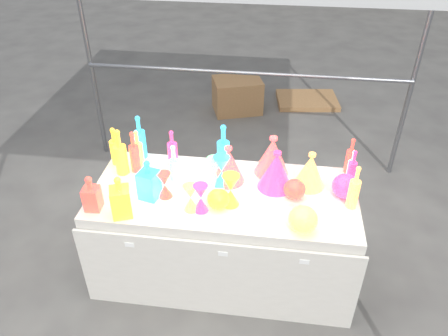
# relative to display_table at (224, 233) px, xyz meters

# --- Properties ---
(ground) EXTENTS (80.00, 80.00, 0.00)m
(ground) POSITION_rel_display_table_xyz_m (-0.00, 0.01, -0.37)
(ground) COLOR slate
(ground) RESTS_ON ground
(display_table) EXTENTS (1.84, 0.83, 0.75)m
(display_table) POSITION_rel_display_table_xyz_m (0.00, 0.00, 0.00)
(display_table) COLOR silver
(display_table) RESTS_ON ground
(cardboard_box_closed) EXTENTS (0.68, 0.58, 0.42)m
(cardboard_box_closed) POSITION_rel_display_table_xyz_m (-0.18, 2.64, -0.16)
(cardboard_box_closed) COLOR #A9794C
(cardboard_box_closed) RESTS_ON ground
(cardboard_box_flat) EXTENTS (0.83, 0.64, 0.07)m
(cardboard_box_flat) POSITION_rel_display_table_xyz_m (0.70, 2.98, -0.34)
(cardboard_box_flat) COLOR #A9794C
(cardboard_box_flat) RESTS_ON ground
(bottle_0) EXTENTS (0.10, 0.10, 0.35)m
(bottle_0) POSITION_rel_display_table_xyz_m (-0.75, 0.14, 0.55)
(bottle_0) COLOR red
(bottle_0) RESTS_ON display_table
(bottle_1) EXTENTS (0.08, 0.08, 0.35)m
(bottle_1) POSITION_rel_display_table_xyz_m (-0.68, 0.36, 0.55)
(bottle_1) COLOR #198E1B
(bottle_1) RESTS_ON display_table
(bottle_2) EXTENTS (0.08, 0.08, 0.32)m
(bottle_2) POSITION_rel_display_table_xyz_m (-0.67, 0.18, 0.54)
(bottle_2) COLOR #D26516
(bottle_2) RESTS_ON display_table
(bottle_3) EXTENTS (0.10, 0.10, 0.29)m
(bottle_3) POSITION_rel_display_table_xyz_m (-0.42, 0.29, 0.52)
(bottle_3) COLOR #1B45A0
(bottle_3) RESTS_ON display_table
(bottle_4) EXTENTS (0.07, 0.07, 0.30)m
(bottle_4) POSITION_rel_display_table_xyz_m (-0.66, 0.24, 0.52)
(bottle_4) COLOR #12755D
(bottle_4) RESTS_ON display_table
(bottle_5) EXTENTS (0.08, 0.08, 0.33)m
(bottle_5) POSITION_rel_display_table_xyz_m (-0.34, 0.03, 0.54)
(bottle_5) COLOR #B9258F
(bottle_5) RESTS_ON display_table
(bottle_6) EXTENTS (0.10, 0.10, 0.30)m
(bottle_6) POSITION_rel_display_table_xyz_m (-0.83, 0.25, 0.53)
(bottle_6) COLOR red
(bottle_6) RESTS_ON display_table
(bottle_7) EXTENTS (0.10, 0.10, 0.38)m
(bottle_7) POSITION_rel_display_table_xyz_m (-0.04, 0.26, 0.57)
(bottle_7) COLOR #198E1B
(bottle_7) RESTS_ON display_table
(decanter_0) EXTENTS (0.16, 0.16, 0.29)m
(decanter_0) POSITION_rel_display_table_xyz_m (-0.61, -0.30, 0.52)
(decanter_0) COLOR red
(decanter_0) RESTS_ON display_table
(decanter_1) EXTENTS (0.10, 0.10, 0.25)m
(decanter_1) POSITION_rel_display_table_xyz_m (-0.81, -0.27, 0.50)
(decanter_1) COLOR #D26516
(decanter_1) RESTS_ON display_table
(decanter_2) EXTENTS (0.15, 0.15, 0.29)m
(decanter_2) POSITION_rel_display_table_xyz_m (-0.48, -0.10, 0.52)
(decanter_2) COLOR #198E1B
(decanter_2) RESTS_ON display_table
(hourglass_0) EXTENTS (0.10, 0.10, 0.19)m
(hourglass_0) POSITION_rel_display_table_xyz_m (-0.38, -0.09, 0.47)
(hourglass_0) COLOR #D26516
(hourglass_0) RESTS_ON display_table
(hourglass_1) EXTENTS (0.10, 0.10, 0.20)m
(hourglass_1) POSITION_rel_display_table_xyz_m (-0.12, -0.20, 0.47)
(hourglass_1) COLOR #1B45A0
(hourglass_1) RESTS_ON display_table
(hourglass_2) EXTENTS (0.12, 0.12, 0.19)m
(hourglass_2) POSITION_rel_display_table_xyz_m (-0.19, -0.20, 0.47)
(hourglass_2) COLOR #12755D
(hourglass_2) RESTS_ON display_table
(hourglass_3) EXTENTS (0.10, 0.10, 0.21)m
(hourglass_3) POSITION_rel_display_table_xyz_m (-0.08, 0.10, 0.48)
(hourglass_3) COLOR #B9258F
(hourglass_3) RESTS_ON display_table
(hourglass_4) EXTENTS (0.11, 0.11, 0.23)m
(hourglass_4) POSITION_rel_display_table_xyz_m (0.06, -0.11, 0.49)
(hourglass_4) COLOR red
(hourglass_4) RESTS_ON display_table
(hourglass_5) EXTENTS (0.14, 0.14, 0.23)m
(hourglass_5) POSITION_rel_display_table_xyz_m (-0.03, 0.09, 0.49)
(hourglass_5) COLOR #198E1B
(hourglass_5) RESTS_ON display_table
(globe_0) EXTENTS (0.19, 0.19, 0.12)m
(globe_0) POSITION_rel_display_table_xyz_m (-0.01, -0.15, 0.44)
(globe_0) COLOR red
(globe_0) RESTS_ON display_table
(globe_1) EXTENTS (0.21, 0.21, 0.15)m
(globe_1) POSITION_rel_display_table_xyz_m (0.52, -0.30, 0.45)
(globe_1) COLOR #12755D
(globe_1) RESTS_ON display_table
(globe_2) EXTENTS (0.19, 0.19, 0.12)m
(globe_2) POSITION_rel_display_table_xyz_m (0.47, 0.02, 0.44)
(globe_2) COLOR #D26516
(globe_2) RESTS_ON display_table
(globe_3) EXTENTS (0.21, 0.21, 0.14)m
(globe_3) POSITION_rel_display_table_xyz_m (0.80, 0.07, 0.45)
(globe_3) COLOR #1B45A0
(globe_3) RESTS_ON display_table
(lampshade_0) EXTENTS (0.27, 0.27, 0.27)m
(lampshade_0) POSITION_rel_display_table_xyz_m (0.01, 0.15, 0.51)
(lampshade_0) COLOR gold
(lampshade_0) RESTS_ON display_table
(lampshade_1) EXTENTS (0.31, 0.31, 0.29)m
(lampshade_1) POSITION_rel_display_table_xyz_m (0.31, 0.29, 0.52)
(lampshade_1) COLOR gold
(lampshade_1) RESTS_ON display_table
(lampshade_2) EXTENTS (0.25, 0.25, 0.29)m
(lampshade_2) POSITION_rel_display_table_xyz_m (0.34, 0.12, 0.52)
(lampshade_2) COLOR #1B45A0
(lampshade_2) RESTS_ON display_table
(lampshade_3) EXTENTS (0.23, 0.23, 0.26)m
(lampshade_3) POSITION_rel_display_table_xyz_m (0.57, 0.17, 0.51)
(lampshade_3) COLOR #12755D
(lampshade_3) RESTS_ON display_table
(bottle_8) EXTENTS (0.06, 0.06, 0.24)m
(bottle_8) POSITION_rel_display_table_xyz_m (0.86, 0.27, 0.50)
(bottle_8) COLOR #198E1B
(bottle_8) RESTS_ON display_table
(bottle_9) EXTENTS (0.07, 0.07, 0.28)m
(bottle_9) POSITION_rel_display_table_xyz_m (0.86, 0.37, 0.51)
(bottle_9) COLOR #D26516
(bottle_9) RESTS_ON display_table
(bottle_10) EXTENTS (0.08, 0.08, 0.26)m
(bottle_10) POSITION_rel_display_table_xyz_m (0.86, 0.23, 0.51)
(bottle_10) COLOR #1B45A0
(bottle_10) RESTS_ON display_table
(bottle_11) EXTENTS (0.09, 0.09, 0.32)m
(bottle_11) POSITION_rel_display_table_xyz_m (0.84, -0.03, 0.53)
(bottle_11) COLOR #12755D
(bottle_11) RESTS_ON display_table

